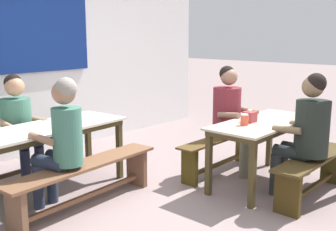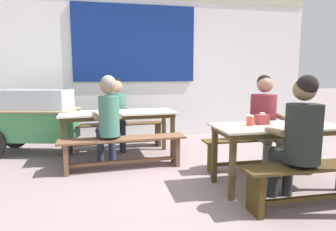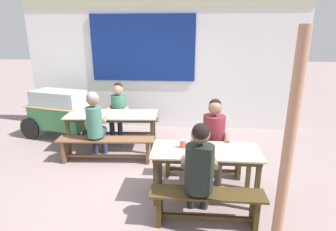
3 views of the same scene
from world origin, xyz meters
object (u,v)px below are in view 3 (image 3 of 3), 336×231
object	(u,v)px
dining_table_near	(206,155)
wooden_support_post	(288,150)
bench_near_front	(207,203)
person_left_back_turned	(95,121)
bench_near_back	(203,160)
person_near_front	(199,167)
dining_table_far	(112,117)
tissue_box	(195,143)
food_cart	(59,111)
person_right_near_table	(214,135)
condiment_jar	(183,144)
bench_far_back	(119,125)
person_center_facing	(118,107)
bench_far_front	(106,146)

from	to	relation	value
dining_table_near	wooden_support_post	size ratio (longest dim) A/B	0.63
bench_near_front	dining_table_near	bearing A→B (deg)	89.79
person_left_back_turned	bench_near_back	bearing A→B (deg)	-13.57
person_left_back_turned	person_near_front	world-z (taller)	person_near_front
dining_table_far	tissue_box	size ratio (longest dim) A/B	13.00
food_cart	wooden_support_post	size ratio (longest dim) A/B	0.75
person_right_near_table	condiment_jar	bearing A→B (deg)	-134.24
dining_table_far	bench_near_back	xyz separation A→B (m)	(1.81, -1.02, -0.39)
bench_far_back	tissue_box	xyz separation A→B (m)	(1.70, -2.14, 0.52)
bench_far_back	person_center_facing	world-z (taller)	person_center_facing
condiment_jar	person_near_front	bearing A→B (deg)	-70.43
person_right_near_table	condiment_jar	size ratio (longest dim) A/B	10.91
bench_far_front	tissue_box	xyz separation A→B (m)	(1.63, -0.92, 0.50)
bench_far_front	person_left_back_turned	world-z (taller)	person_left_back_turned
dining_table_near	person_near_front	world-z (taller)	person_near_front
dining_table_far	person_left_back_turned	distance (m)	0.58
bench_far_back	food_cart	size ratio (longest dim) A/B	1.03
dining_table_far	person_near_front	world-z (taller)	person_near_front
person_near_front	tissue_box	distance (m)	0.66
person_right_near_table	condiment_jar	world-z (taller)	person_right_near_table
food_cart	condiment_jar	distance (m)	3.57
bench_near_back	person_near_front	size ratio (longest dim) A/B	1.04
bench_near_back	condiment_jar	world-z (taller)	condiment_jar
food_cart	person_left_back_turned	distance (m)	1.64
bench_near_front	person_right_near_table	bearing A→B (deg)	82.34
dining_table_near	bench_near_front	bearing A→B (deg)	-90.21
dining_table_near	wooden_support_post	world-z (taller)	wooden_support_post
food_cart	bench_far_back	bearing A→B (deg)	3.16
bench_far_back	person_left_back_turned	distance (m)	1.25
dining_table_far	bench_far_front	bearing A→B (deg)	-86.42
dining_table_far	person_near_front	bearing A→B (deg)	-52.09
bench_far_back	bench_near_front	bearing A→B (deg)	-57.09
person_left_back_turned	tissue_box	world-z (taller)	person_left_back_turned
person_center_facing	tissue_box	size ratio (longest dim) A/B	8.99
person_near_front	wooden_support_post	bearing A→B (deg)	-25.06
bench_near_front	person_center_facing	size ratio (longest dim) A/B	1.10
bench_far_front	bench_near_back	world-z (taller)	same
bench_far_back	person_center_facing	bearing A→B (deg)	-64.19
bench_far_back	bench_far_front	bearing A→B (deg)	-86.42
bench_far_back	dining_table_far	bearing A→B (deg)	-86.42
bench_near_back	bench_near_front	bearing A→B (deg)	-90.21
dining_table_near	person_near_front	distance (m)	0.57
bench_far_front	food_cart	distance (m)	1.86
bench_near_front	tissue_box	world-z (taller)	tissue_box
bench_far_back	wooden_support_post	distance (m)	4.22
food_cart	person_near_front	bearing A→B (deg)	-41.33
dining_table_far	person_left_back_turned	bearing A→B (deg)	-106.57
bench_near_front	tissue_box	xyz separation A→B (m)	(-0.14, 0.71, 0.51)
person_right_near_table	bench_near_back	bearing A→B (deg)	158.81
wooden_support_post	bench_far_front	bearing A→B (deg)	141.90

